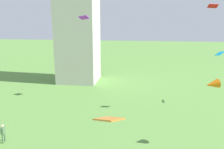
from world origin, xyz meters
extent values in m
cylinder|color=#51754C|center=(-6.67, 20.25, 0.40)|extent=(0.15, 0.15, 0.80)
cylinder|color=#51754C|center=(-6.63, 19.88, 0.40)|extent=(0.15, 0.15, 0.80)
cube|color=#51754C|center=(-6.65, 20.07, 1.12)|extent=(0.30, 0.46, 0.63)
sphere|color=beige|center=(-6.65, 20.07, 1.55)|extent=(0.23, 0.23, 0.23)
cube|color=orange|center=(3.26, 16.29, 4.54)|extent=(2.09, 1.95, 0.70)
cube|color=red|center=(12.13, 28.56, 11.86)|extent=(0.98, 0.64, 0.41)
cube|color=#A22ADD|center=(-2.13, 31.71, 10.78)|extent=(1.37, 1.05, 0.58)
cone|color=orange|center=(10.64, 21.23, 5.64)|extent=(1.25, 0.98, 0.86)
cube|color=#0EACF1|center=(14.41, 31.92, 6.57)|extent=(0.92, 1.31, 0.68)
camera|label=1|loc=(5.20, 3.43, 10.53)|focal=36.43mm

